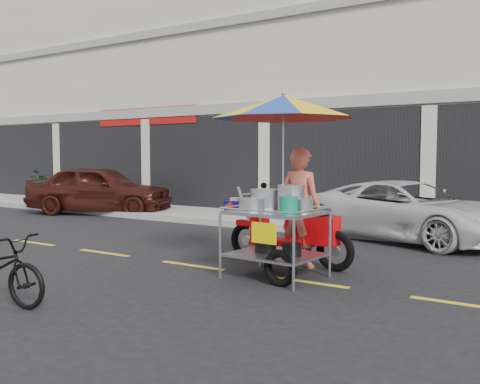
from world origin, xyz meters
The scene contains 8 objects.
ground centered at (0.00, 0.00, 0.00)m, with size 90.00×90.00×0.00m, color black.
sidewalk centered at (0.00, 5.50, 0.07)m, with size 45.00×3.00×0.15m, color gray.
centerline centered at (0.00, 0.00, 0.00)m, with size 42.00×0.10×0.01m, color gold.
maroon_sedan centered at (-8.94, 4.40, 0.72)m, with size 1.70×4.23×1.44m, color black.
white_pickup centered at (0.12, 4.37, 0.61)m, with size 2.02×4.37×1.22m, color silver.
plant_tall centered at (-13.55, 5.77, 0.68)m, with size 0.96×0.83×1.06m, color #16411C.
plant_short centered at (-11.84, 5.54, 0.63)m, with size 0.53×0.53×0.95m, color #16411C.
food_vendor_rig centered at (-0.52, 0.37, 1.66)m, with size 2.62×2.22×2.65m.
Camera 1 is at (3.17, -6.55, 1.75)m, focal length 40.00 mm.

